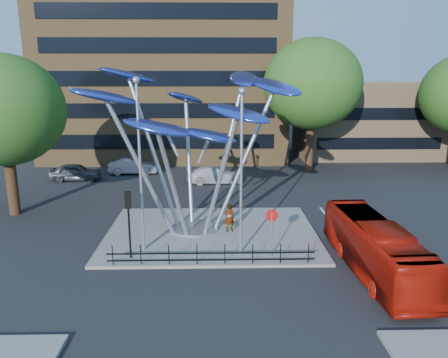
{
  "coord_description": "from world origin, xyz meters",
  "views": [
    {
      "loc": [
        -0.79,
        -17.75,
        9.19
      ],
      "look_at": [
        -0.32,
        4.0,
        3.79
      ],
      "focal_mm": 35.0,
      "sensor_mm": 36.0,
      "label": 1
    }
  ],
  "objects_px": {
    "tree_right": "(312,84)",
    "street_lamp_right": "(241,158)",
    "parked_car_left": "(76,172)",
    "parked_car_right": "(215,175)",
    "pedestrian": "(229,218)",
    "traffic_light_island": "(128,211)",
    "leaf_sculpture": "(192,114)",
    "parked_car_mid": "(133,166)",
    "tree_left": "(3,110)",
    "street_lamp_left": "(139,151)",
    "no_entry_sign_island": "(272,225)",
    "red_bus": "(374,247)"
  },
  "relations": [
    {
      "from": "tree_right",
      "to": "street_lamp_right",
      "type": "height_order",
      "value": "tree_right"
    },
    {
      "from": "parked_car_left",
      "to": "parked_car_right",
      "type": "distance_m",
      "value": 12.04
    },
    {
      "from": "tree_right",
      "to": "pedestrian",
      "type": "height_order",
      "value": "tree_right"
    },
    {
      "from": "traffic_light_island",
      "to": "parked_car_left",
      "type": "distance_m",
      "value": 18.42
    },
    {
      "from": "tree_right",
      "to": "pedestrian",
      "type": "relative_size",
      "value": 7.37
    },
    {
      "from": "leaf_sculpture",
      "to": "parked_car_mid",
      "type": "distance_m",
      "value": 17.13
    },
    {
      "from": "tree_left",
      "to": "pedestrian",
      "type": "xyz_separation_m",
      "value": [
        14.03,
        -3.94,
        -5.82
      ]
    },
    {
      "from": "pedestrian",
      "to": "parked_car_mid",
      "type": "xyz_separation_m",
      "value": [
        -8.29,
        15.35,
        -0.25
      ]
    },
    {
      "from": "street_lamp_left",
      "to": "parked_car_mid",
      "type": "distance_m",
      "value": 18.88
    },
    {
      "from": "tree_left",
      "to": "no_entry_sign_island",
      "type": "distance_m",
      "value": 18.35
    },
    {
      "from": "tree_right",
      "to": "parked_car_mid",
      "type": "bearing_deg",
      "value": -177.94
    },
    {
      "from": "street_lamp_right",
      "to": "red_bus",
      "type": "distance_m",
      "value": 7.5
    },
    {
      "from": "no_entry_sign_island",
      "to": "parked_car_mid",
      "type": "bearing_deg",
      "value": 118.51
    },
    {
      "from": "traffic_light_island",
      "to": "parked_car_right",
      "type": "distance_m",
      "value": 16.18
    },
    {
      "from": "street_lamp_right",
      "to": "parked_car_left",
      "type": "distance_m",
      "value": 21.31
    },
    {
      "from": "tree_left",
      "to": "no_entry_sign_island",
      "type": "height_order",
      "value": "tree_left"
    },
    {
      "from": "street_lamp_left",
      "to": "traffic_light_island",
      "type": "xyz_separation_m",
      "value": [
        -0.5,
        -1.0,
        -2.74
      ]
    },
    {
      "from": "pedestrian",
      "to": "parked_car_left",
      "type": "distance_m",
      "value": 18.27
    },
    {
      "from": "red_bus",
      "to": "parked_car_left",
      "type": "xyz_separation_m",
      "value": [
        -19.39,
        18.12,
        -0.5
      ]
    },
    {
      "from": "traffic_light_island",
      "to": "no_entry_sign_island",
      "type": "relative_size",
      "value": 1.4
    },
    {
      "from": "street_lamp_left",
      "to": "no_entry_sign_island",
      "type": "height_order",
      "value": "street_lamp_left"
    },
    {
      "from": "tree_right",
      "to": "leaf_sculpture",
      "type": "distance_m",
      "value": 18.37
    },
    {
      "from": "tree_right",
      "to": "pedestrian",
      "type": "bearing_deg",
      "value": -116.58
    },
    {
      "from": "tree_right",
      "to": "parked_car_mid",
      "type": "distance_m",
      "value": 17.84
    },
    {
      "from": "street_lamp_left",
      "to": "parked_car_right",
      "type": "distance_m",
      "value": 15.68
    },
    {
      "from": "street_lamp_right",
      "to": "parked_car_left",
      "type": "bearing_deg",
      "value": 129.55
    },
    {
      "from": "pedestrian",
      "to": "parked_car_right",
      "type": "height_order",
      "value": "pedestrian"
    },
    {
      "from": "leaf_sculpture",
      "to": "parked_car_mid",
      "type": "height_order",
      "value": "leaf_sculpture"
    },
    {
      "from": "leaf_sculpture",
      "to": "parked_car_left",
      "type": "xyz_separation_m",
      "value": [
        -10.72,
        12.41,
        -6.13
      ]
    },
    {
      "from": "parked_car_right",
      "to": "pedestrian",
      "type": "bearing_deg",
      "value": 178.84
    },
    {
      "from": "street_lamp_right",
      "to": "no_entry_sign_island",
      "type": "distance_m",
      "value": 3.64
    },
    {
      "from": "street_lamp_right",
      "to": "parked_car_left",
      "type": "relative_size",
      "value": 1.91
    },
    {
      "from": "tree_right",
      "to": "parked_car_right",
      "type": "bearing_deg",
      "value": -155.53
    },
    {
      "from": "no_entry_sign_island",
      "to": "parked_car_left",
      "type": "distance_m",
      "value": 22.23
    },
    {
      "from": "no_entry_sign_island",
      "to": "pedestrian",
      "type": "bearing_deg",
      "value": 119.12
    },
    {
      "from": "red_bus",
      "to": "traffic_light_island",
      "type": "bearing_deg",
      "value": 169.71
    },
    {
      "from": "street_lamp_right",
      "to": "parked_car_mid",
      "type": "distance_m",
      "value": 20.86
    },
    {
      "from": "street_lamp_left",
      "to": "tree_left",
      "type": "bearing_deg",
      "value": 145.62
    },
    {
      "from": "red_bus",
      "to": "no_entry_sign_island",
      "type": "bearing_deg",
      "value": 158.6
    },
    {
      "from": "parked_car_left",
      "to": "parked_car_right",
      "type": "height_order",
      "value": "parked_car_left"
    },
    {
      "from": "tree_right",
      "to": "street_lamp_right",
      "type": "bearing_deg",
      "value": -111.54
    },
    {
      "from": "no_entry_sign_island",
      "to": "parked_car_mid",
      "type": "height_order",
      "value": "no_entry_sign_island"
    },
    {
      "from": "red_bus",
      "to": "tree_left",
      "type": "bearing_deg",
      "value": 153.57
    },
    {
      "from": "tree_right",
      "to": "red_bus",
      "type": "distance_m",
      "value": 22.15
    },
    {
      "from": "tree_left",
      "to": "no_entry_sign_island",
      "type": "xyz_separation_m",
      "value": [
        16.0,
        -7.48,
        -4.98
      ]
    },
    {
      "from": "leaf_sculpture",
      "to": "street_lamp_left",
      "type": "distance_m",
      "value": 4.28
    },
    {
      "from": "parked_car_left",
      "to": "street_lamp_right",
      "type": "bearing_deg",
      "value": -144.53
    },
    {
      "from": "tree_right",
      "to": "leaf_sculpture",
      "type": "relative_size",
      "value": 0.95
    },
    {
      "from": "pedestrian",
      "to": "parked_car_mid",
      "type": "bearing_deg",
      "value": -70.9
    },
    {
      "from": "leaf_sculpture",
      "to": "street_lamp_left",
      "type": "relative_size",
      "value": 1.45
    }
  ]
}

